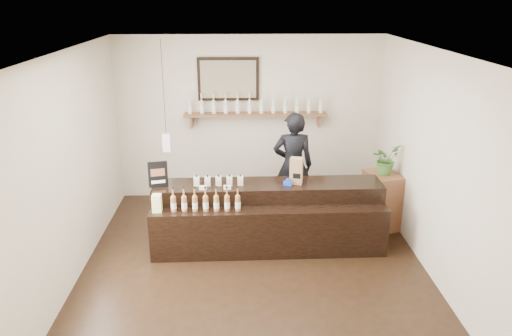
{
  "coord_description": "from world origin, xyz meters",
  "views": [
    {
      "loc": [
        -0.17,
        -5.84,
        3.43
      ],
      "look_at": [
        0.05,
        0.7,
        1.13
      ],
      "focal_mm": 35.0,
      "sensor_mm": 36.0,
      "label": 1
    }
  ],
  "objects": [
    {
      "name": "ground",
      "position": [
        0.0,
        0.0,
        0.0
      ],
      "size": [
        5.0,
        5.0,
        0.0
      ],
      "primitive_type": "plane",
      "color": "black",
      "rests_on": "ground"
    },
    {
      "name": "room_shell",
      "position": [
        0.0,
        0.0,
        1.7
      ],
      "size": [
        5.0,
        5.0,
        5.0
      ],
      "color": "beige",
      "rests_on": "ground"
    },
    {
      "name": "back_wall_decor",
      "position": [
        -0.15,
        2.37,
        1.76
      ],
      "size": [
        2.66,
        0.96,
        1.69
      ],
      "color": "brown",
      "rests_on": "ground"
    },
    {
      "name": "counter",
      "position": [
        0.21,
        0.58,
        0.42
      ],
      "size": [
        3.23,
        0.9,
        1.05
      ],
      "color": "black",
      "rests_on": "ground"
    },
    {
      "name": "promo_sign",
      "position": [
        -1.3,
        0.61,
        1.08
      ],
      "size": [
        0.26,
        0.08,
        0.37
      ],
      "color": "black",
      "rests_on": "counter"
    },
    {
      "name": "paper_bag",
      "position": [
        0.61,
        0.68,
        1.09
      ],
      "size": [
        0.2,
        0.17,
        0.38
      ],
      "color": "olive",
      "rests_on": "counter"
    },
    {
      "name": "tape_dispenser",
      "position": [
        0.49,
        0.61,
        0.94
      ],
      "size": [
        0.13,
        0.08,
        0.1
      ],
      "color": "#1B3DBD",
      "rests_on": "counter"
    },
    {
      "name": "side_cabinet",
      "position": [
        2.0,
        1.14,
        0.43
      ],
      "size": [
        0.57,
        0.68,
        0.87
      ],
      "color": "brown",
      "rests_on": "ground"
    },
    {
      "name": "potted_plant",
      "position": [
        2.0,
        1.14,
        1.09
      ],
      "size": [
        0.54,
        0.54,
        0.46
      ],
      "primitive_type": "imported",
      "rotation": [
        0.0,
        0.0,
        0.7
      ],
      "color": "#3E6B2B",
      "rests_on": "side_cabinet"
    },
    {
      "name": "shopkeeper",
      "position": [
        0.66,
        1.55,
        0.98
      ],
      "size": [
        0.71,
        0.47,
        1.95
      ],
      "primitive_type": "imported",
      "rotation": [
        0.0,
        0.0,
        3.14
      ],
      "color": "black",
      "rests_on": "ground"
    }
  ]
}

